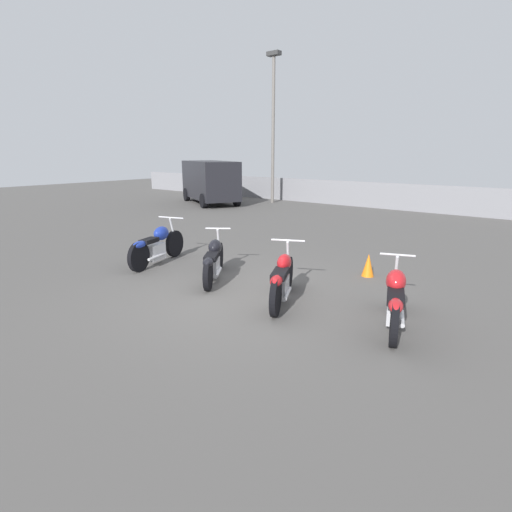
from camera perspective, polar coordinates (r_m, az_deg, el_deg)
name	(u,v)px	position (r m, az deg, el deg)	size (l,w,h in m)	color
ground_plane	(238,295)	(7.59, -2.55, -5.56)	(60.00, 60.00, 0.00)	#514F4C
fence_back	(437,199)	(19.37, 24.41, 7.37)	(40.00, 0.04, 1.23)	gray
light_pole_left	(273,116)	(21.56, 2.48, 19.30)	(0.70, 0.35, 7.43)	slate
motorcycle_slot_0	(157,246)	(9.83, -13.98, 1.46)	(0.88, 2.07, 1.05)	black
motorcycle_slot_1	(214,260)	(8.41, -6.06, -0.58)	(1.29, 1.77, 0.99)	black
motorcycle_slot_2	(282,279)	(7.09, 3.77, -3.30)	(1.02, 1.86, 1.02)	black
motorcycle_slot_3	(395,299)	(6.46, 19.23, -5.82)	(0.86, 1.94, 1.01)	black
parked_van	(210,180)	(21.31, -6.61, 10.70)	(4.81, 3.69, 2.18)	black
traffic_cone_near	(368,265)	(8.97, 15.74, -1.25)	(0.26, 0.26, 0.50)	orange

